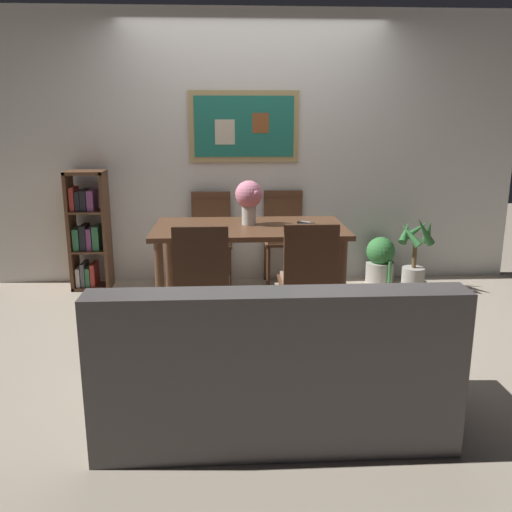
{
  "coord_description": "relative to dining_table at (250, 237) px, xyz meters",
  "views": [
    {
      "loc": [
        -0.28,
        -4.15,
        1.63
      ],
      "look_at": [
        -0.07,
        -0.33,
        0.65
      ],
      "focal_mm": 38.66,
      "sensor_mm": 36.0,
      "label": 1
    }
  ],
  "objects": [
    {
      "name": "flower_vase",
      "position": [
        -0.0,
        0.07,
        0.32
      ],
      "size": [
        0.23,
        0.23,
        0.37
      ],
      "color": "beige",
      "rests_on": "dining_table"
    },
    {
      "name": "dining_chair_near_left",
      "position": [
        -0.37,
        -0.78,
        -0.1
      ],
      "size": [
        0.4,
        0.41,
        0.91
      ],
      "color": "brown",
      "rests_on": "ground_plane"
    },
    {
      "name": "tv_remote",
      "position": [
        0.48,
        0.05,
        0.1
      ],
      "size": [
        0.14,
        0.14,
        0.02
      ],
      "color": "black",
      "rests_on": "dining_table"
    },
    {
      "name": "wall_back_with_painting",
      "position": [
        0.08,
        0.96,
        0.66
      ],
      "size": [
        5.2,
        0.14,
        2.6
      ],
      "color": "silver",
      "rests_on": "ground_plane"
    },
    {
      "name": "dining_chair_far_right",
      "position": [
        0.37,
        0.78,
        -0.1
      ],
      "size": [
        0.4,
        0.41,
        0.91
      ],
      "color": "brown",
      "rests_on": "ground_plane"
    },
    {
      "name": "dining_chair_near_right",
      "position": [
        0.39,
        -0.75,
        -0.1
      ],
      "size": [
        0.4,
        0.41,
        0.91
      ],
      "color": "brown",
      "rests_on": "ground_plane"
    },
    {
      "name": "leather_couch",
      "position": [
        0.04,
        -1.84,
        -0.33
      ],
      "size": [
        1.8,
        0.84,
        0.84
      ],
      "color": "#514C4C",
      "rests_on": "ground_plane"
    },
    {
      "name": "potted_ivy",
      "position": [
        1.34,
        0.75,
        -0.42
      ],
      "size": [
        0.29,
        0.31,
        0.53
      ],
      "color": "#B2ADA3",
      "rests_on": "ground_plane"
    },
    {
      "name": "bookshelf",
      "position": [
        -1.51,
        0.7,
        -0.1
      ],
      "size": [
        0.36,
        0.28,
        1.13
      ],
      "color": "brown",
      "rests_on": "ground_plane"
    },
    {
      "name": "dining_table",
      "position": [
        0.0,
        0.0,
        0.0
      ],
      "size": [
        1.6,
        0.88,
        0.73
      ],
      "color": "brown",
      "rests_on": "ground_plane"
    },
    {
      "name": "dining_chair_far_left",
      "position": [
        -0.34,
        0.74,
        -0.1
      ],
      "size": [
        0.4,
        0.41,
        0.91
      ],
      "color": "brown",
      "rests_on": "ground_plane"
    },
    {
      "name": "potted_palm",
      "position": [
        1.59,
        0.45,
        -0.32
      ],
      "size": [
        0.38,
        0.41,
        0.74
      ],
      "color": "#B2ADA3",
      "rests_on": "ground_plane"
    },
    {
      "name": "ground_plane",
      "position": [
        0.08,
        -0.36,
        -0.64
      ],
      "size": [
        12.0,
        12.0,
        0.0
      ],
      "primitive_type": "plane",
      "color": "tan"
    }
  ]
}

